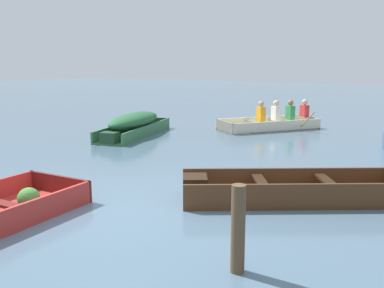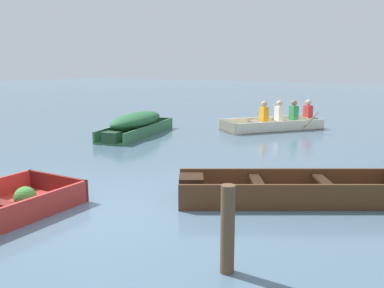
{
  "view_description": "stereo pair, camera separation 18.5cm",
  "coord_description": "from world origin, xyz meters",
  "px_view_note": "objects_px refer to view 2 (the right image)",
  "views": [
    {
      "loc": [
        3.91,
        -4.24,
        2.05
      ],
      "look_at": [
        -0.71,
        3.37,
        0.35
      ],
      "focal_mm": 40.0,
      "sensor_mm": 36.0,
      "label": 1
    },
    {
      "loc": [
        4.07,
        -4.15,
        2.05
      ],
      "look_at": [
        -0.71,
        3.37,
        0.35
      ],
      "focal_mm": 40.0,
      "sensor_mm": 36.0,
      "label": 2
    }
  ],
  "objects_px": {
    "skiff_dark_varnish_near_moored": "(281,192)",
    "skiff_green_mid_moored": "(136,123)",
    "mooring_post": "(228,229)",
    "rowboat_cream_with_crew": "(278,122)"
  },
  "relations": [
    {
      "from": "skiff_dark_varnish_near_moored",
      "to": "skiff_green_mid_moored",
      "type": "xyz_separation_m",
      "value": [
        -5.63,
        3.4,
        0.23
      ]
    },
    {
      "from": "skiff_green_mid_moored",
      "to": "mooring_post",
      "type": "height_order",
      "value": "mooring_post"
    },
    {
      "from": "skiff_green_mid_moored",
      "to": "mooring_post",
      "type": "relative_size",
      "value": 3.79
    },
    {
      "from": "skiff_green_mid_moored",
      "to": "rowboat_cream_with_crew",
      "type": "relative_size",
      "value": 1.07
    },
    {
      "from": "skiff_dark_varnish_near_moored",
      "to": "skiff_green_mid_moored",
      "type": "height_order",
      "value": "skiff_green_mid_moored"
    },
    {
      "from": "skiff_green_mid_moored",
      "to": "mooring_post",
      "type": "distance_m",
      "value": 8.36
    },
    {
      "from": "rowboat_cream_with_crew",
      "to": "skiff_green_mid_moored",
      "type": "bearing_deg",
      "value": -132.43
    },
    {
      "from": "skiff_dark_varnish_near_moored",
      "to": "mooring_post",
      "type": "height_order",
      "value": "mooring_post"
    },
    {
      "from": "skiff_green_mid_moored",
      "to": "rowboat_cream_with_crew",
      "type": "bearing_deg",
      "value": 47.57
    },
    {
      "from": "skiff_dark_varnish_near_moored",
      "to": "rowboat_cream_with_crew",
      "type": "distance_m",
      "value": 7.18
    }
  ]
}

